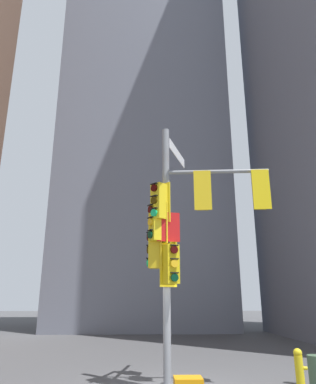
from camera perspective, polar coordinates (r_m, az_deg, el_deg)
building_mid_block at (r=33.56m, az=-2.21°, el=7.65°), size 13.08×13.08×31.97m
signal_pole_assembly at (r=9.96m, az=3.45°, el=-5.87°), size 3.47×3.17×7.02m
fire_hydrant at (r=11.18m, az=21.61°, el=-24.35°), size 0.33×0.23×0.88m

